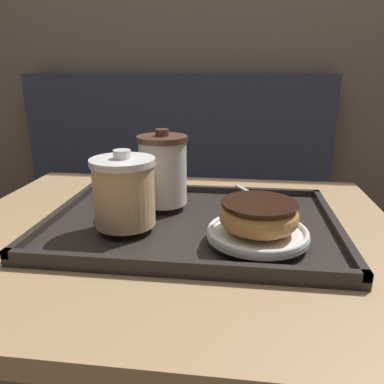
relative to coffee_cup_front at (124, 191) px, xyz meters
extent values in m
cube|color=#7A6656|center=(0.07, 1.15, 0.37)|extent=(8.00, 0.05, 2.40)
cube|color=#33384C|center=(-0.10, 0.88, -0.61)|extent=(1.32, 0.44, 0.45)
cube|color=#33384C|center=(-0.10, 1.06, -0.11)|extent=(1.32, 0.08, 0.55)
cube|color=tan|center=(0.07, 0.05, -0.09)|extent=(0.78, 0.64, 0.03)
cube|color=#282321|center=(0.10, 0.05, -0.07)|extent=(0.49, 0.34, 0.01)
cube|color=#282321|center=(0.10, -0.11, -0.06)|extent=(0.49, 0.01, 0.01)
cube|color=#282321|center=(0.10, 0.22, -0.06)|extent=(0.49, 0.01, 0.01)
cube|color=#282321|center=(-0.14, 0.05, -0.06)|extent=(0.01, 0.34, 0.01)
cube|color=#282321|center=(0.34, 0.05, -0.06)|extent=(0.01, 0.34, 0.01)
cylinder|color=#E0B784|center=(0.00, 0.00, -0.01)|extent=(0.09, 0.09, 0.10)
cylinder|color=white|center=(0.00, 0.00, 0.05)|extent=(0.10, 0.10, 0.01)
cylinder|color=white|center=(0.00, 0.00, 0.06)|extent=(0.03, 0.03, 0.01)
cylinder|color=white|center=(0.04, 0.11, 0.00)|extent=(0.09, 0.09, 0.11)
cylinder|color=brown|center=(0.04, 0.11, 0.06)|extent=(0.09, 0.09, 0.01)
cylinder|color=brown|center=(0.04, 0.11, 0.08)|extent=(0.02, 0.02, 0.01)
cylinder|color=white|center=(0.21, -0.02, -0.05)|extent=(0.15, 0.15, 0.01)
torus|color=white|center=(0.21, -0.02, -0.04)|extent=(0.15, 0.15, 0.01)
torus|color=tan|center=(0.21, -0.02, -0.02)|extent=(0.12, 0.12, 0.04)
cylinder|color=black|center=(0.21, -0.02, 0.00)|extent=(0.11, 0.11, 0.00)
ellipsoid|color=silver|center=(0.25, 0.10, -0.05)|extent=(0.04, 0.04, 0.01)
cube|color=silver|center=(0.21, 0.17, -0.05)|extent=(0.07, 0.12, 0.00)
camera|label=1|loc=(0.17, -0.54, 0.18)|focal=35.00mm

